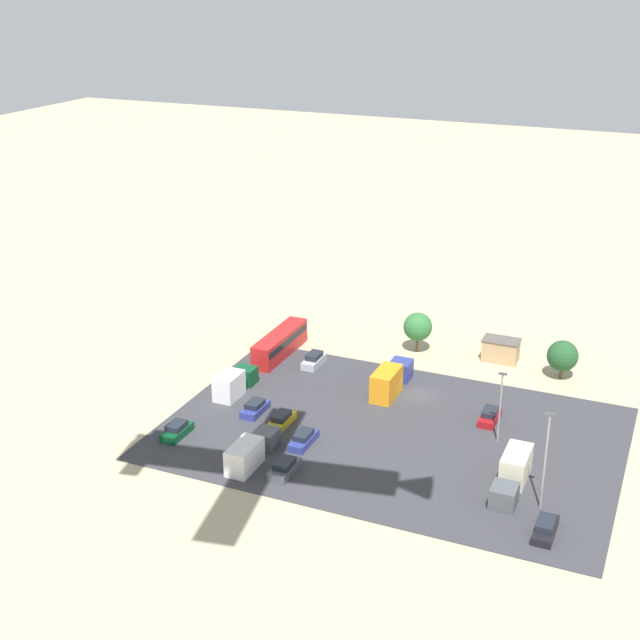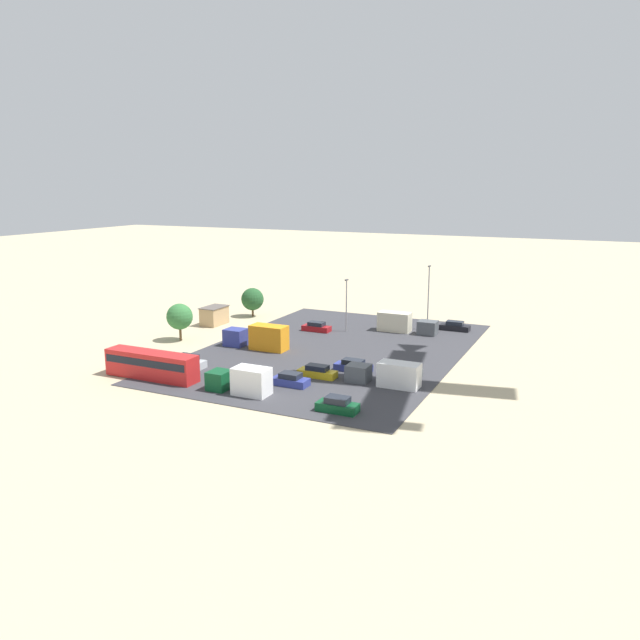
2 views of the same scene
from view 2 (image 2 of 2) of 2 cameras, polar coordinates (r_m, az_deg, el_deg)
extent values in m
plane|color=tan|center=(91.04, -4.76, -2.09)|extent=(400.00, 400.00, 0.00)
cube|color=#38383D|center=(86.48, 1.21, -2.80)|extent=(49.49, 33.93, 0.08)
cube|color=tan|center=(103.53, -9.64, 0.36)|extent=(4.54, 2.78, 2.89)
cube|color=#59514C|center=(103.23, -9.67, 1.18)|extent=(4.78, 3.02, 0.12)
cube|color=red|center=(76.52, -15.14, -4.00)|extent=(2.57, 12.00, 3.19)
cube|color=black|center=(76.37, -15.16, -3.58)|extent=(2.61, 11.52, 0.89)
cube|color=#ADB2B7|center=(80.23, -11.97, -3.91)|extent=(1.85, 4.53, 0.94)
cube|color=#1E232D|center=(80.01, -11.99, -3.35)|extent=(1.55, 2.54, 0.69)
cube|color=navy|center=(71.71, -2.71, -5.65)|extent=(1.96, 4.22, 0.85)
cube|color=#1E232D|center=(71.48, -2.72, -5.09)|extent=(1.64, 2.36, 0.62)
cube|color=gold|center=(74.59, -0.24, -4.92)|extent=(1.71, 4.67, 0.85)
cube|color=#1E232D|center=(74.38, -0.24, -4.38)|extent=(1.44, 2.61, 0.62)
cube|color=navy|center=(77.03, 3.05, -4.37)|extent=(1.75, 4.64, 0.85)
cube|color=#1E232D|center=(76.82, 3.06, -3.84)|extent=(1.47, 2.60, 0.62)
cube|color=maroon|center=(97.50, -0.33, -0.77)|extent=(1.87, 4.43, 0.84)
cube|color=#1E232D|center=(97.33, -0.33, -0.35)|extent=(1.57, 2.48, 0.62)
cube|color=black|center=(100.28, 12.22, -0.69)|extent=(1.83, 4.62, 0.85)
cube|color=#1E232D|center=(100.12, 12.24, -0.28)|extent=(1.54, 2.59, 0.62)
cube|color=#4C5156|center=(75.63, 7.61, -4.78)|extent=(1.96, 4.41, 0.86)
cube|color=#1E232D|center=(75.41, 7.63, -4.24)|extent=(1.65, 2.47, 0.63)
cube|color=#0C4723|center=(63.69, 1.61, -7.97)|extent=(1.91, 4.24, 0.90)
cube|color=#1E232D|center=(63.43, 1.61, -7.31)|extent=(1.61, 2.38, 0.66)
cube|color=navy|center=(89.47, -7.72, -1.57)|extent=(2.52, 2.88, 2.41)
cube|color=orange|center=(86.59, -4.70, -1.62)|extent=(2.52, 5.12, 3.45)
cube|color=#0C4723|center=(70.97, -9.20, -5.45)|extent=(2.48, 2.24, 2.12)
cube|color=white|center=(68.63, -6.28, -5.59)|extent=(2.48, 3.97, 3.03)
cube|color=#4C5156|center=(73.04, 3.53, -4.86)|extent=(2.37, 2.62, 1.97)
cube|color=white|center=(71.33, 7.25, -5.00)|extent=(2.37, 4.66, 2.82)
cube|color=#4C5156|center=(96.58, 9.82, -0.70)|extent=(2.46, 2.82, 2.10)
cube|color=beige|center=(97.97, 6.83, -0.15)|extent=(2.46, 5.01, 2.99)
cylinder|color=brown|center=(109.11, -6.17, 0.74)|extent=(0.36, 0.36, 1.62)
sphere|color=#235128|center=(108.68, -6.19, 1.91)|extent=(3.89, 3.89, 3.89)
cylinder|color=brown|center=(94.11, -12.64, -1.20)|extent=(0.36, 0.36, 2.16)
sphere|color=#337038|center=(93.57, -12.71, 0.31)|extent=(3.84, 3.84, 3.84)
cylinder|color=gray|center=(96.72, 2.43, 1.26)|extent=(0.20, 0.20, 7.94)
cube|color=#4C4C51|center=(96.00, 2.45, 3.69)|extent=(0.90, 0.28, 0.20)
cylinder|color=gray|center=(99.22, 9.87, 1.94)|extent=(0.20, 0.20, 9.88)
cube|color=#4C4C51|center=(98.44, 9.98, 4.87)|extent=(0.90, 0.28, 0.20)
camera|label=1|loc=(117.70, 53.55, 20.21)|focal=50.00mm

